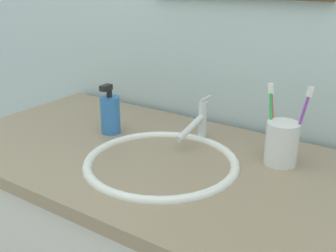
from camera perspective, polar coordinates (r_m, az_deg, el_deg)
name	(u,v)px	position (r m, az deg, el deg)	size (l,w,h in m)	color
tiled_wall_back	(238,6)	(1.26, 9.60, 15.96)	(2.48, 0.04, 2.40)	silver
sink_basin	(161,175)	(1.06, -0.92, -6.73)	(0.39, 0.39, 0.10)	white
faucet	(198,122)	(1.16, 4.15, 0.51)	(0.02, 0.17, 0.12)	silver
toothbrush_cup	(282,143)	(1.06, 15.33, -2.32)	(0.08, 0.08, 0.11)	white
toothbrush_green	(271,117)	(1.05, 13.94, 1.24)	(0.03, 0.01, 0.19)	green
toothbrush_purple	(301,121)	(1.04, 17.73, 0.63)	(0.04, 0.03, 0.20)	purple
toothbrush_red	(272,117)	(1.07, 14.11, 1.19)	(0.05, 0.05, 0.18)	red
soap_dispenser	(110,114)	(1.23, -7.94, 1.67)	(0.06, 0.06, 0.15)	#3372BF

